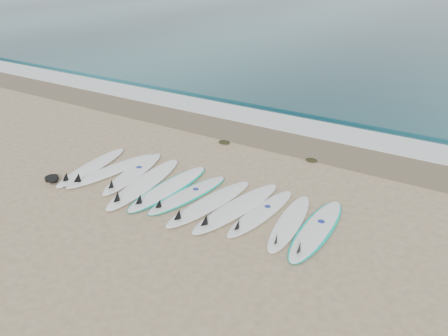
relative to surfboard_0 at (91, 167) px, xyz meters
The scene contains 19 objects.
ground 2.96m from the surfboard_0, ahead, with size 120.00×120.00×0.00m, color #9E8866.
ocean 32.86m from the surfboard_0, 84.85° to the left, with size 120.00×55.00×0.03m, color #194B56.
wet_sand_band 5.24m from the surfboard_0, 55.74° to the left, with size 120.00×1.80×0.01m, color brown.
foam_band 6.44m from the surfboard_0, 62.77° to the left, with size 120.00×1.40×0.04m, color silver.
wave_crest 7.81m from the surfboard_0, 67.81° to the left, with size 120.00×1.00×0.10m, color #194B56.
surfboard_0 is the anchor object (origin of this frame).
surfboard_1 0.57m from the surfboard_0, 11.74° to the left, with size 0.96×2.65×0.33m.
surfboard_2 1.18m from the surfboard_0, 14.79° to the left, with size 0.96×2.59×0.32m.
surfboard_3 1.74m from the surfboard_0, ahead, with size 0.93×2.91×0.37m.
surfboard_4 2.37m from the surfboard_0, ahead, with size 0.74×2.69×0.34m.
surfboard_5 2.93m from the surfboard_0, ahead, with size 0.97×2.43×0.30m.
surfboard_6 3.56m from the surfboard_0, ahead, with size 0.96×2.68×0.34m.
surfboard_7 4.16m from the surfboard_0, ahead, with size 1.02×2.81×0.35m.
surfboard_8 4.70m from the surfboard_0, ahead, with size 0.73×2.39×0.30m.
surfboard_9 5.37m from the surfboard_0, ahead, with size 0.76×2.38×0.30m.
surfboard_10 5.93m from the surfboard_0, ahead, with size 0.65×2.55×0.32m.
seaweed_near 3.82m from the surfboard_0, 58.75° to the left, with size 0.35×0.27×0.07m, color black.
seaweed_far 5.75m from the surfboard_0, 36.83° to the left, with size 0.32×0.25×0.06m, color black.
leash_coil 0.98m from the surfboard_0, 109.29° to the right, with size 0.46×0.36×0.11m.
Camera 1 is at (5.23, -6.92, 4.91)m, focal length 35.00 mm.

